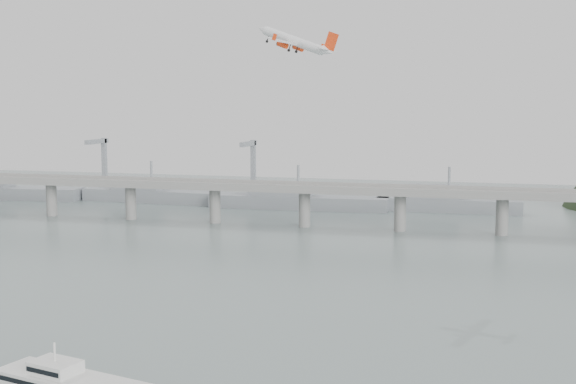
% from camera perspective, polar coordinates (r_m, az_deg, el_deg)
% --- Properties ---
extents(ground, '(900.00, 900.00, 0.00)m').
position_cam_1_polar(ground, '(209.89, -3.98, -11.55)').
color(ground, slate).
rests_on(ground, ground).
extents(bridge, '(800.00, 22.00, 23.90)m').
position_cam_1_polar(bridge, '(396.83, 5.28, -0.24)').
color(bridge, gray).
rests_on(bridge, ground).
extents(distant_fleet, '(453.00, 60.90, 40.00)m').
position_cam_1_polar(distant_fleet, '(507.73, -10.84, -0.10)').
color(distant_fleet, gray).
rests_on(distant_fleet, ground).
extents(airliner, '(31.85, 29.76, 12.97)m').
position_cam_1_polar(airliner, '(264.69, 0.54, 11.08)').
color(airliner, silver).
rests_on(airliner, ground).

